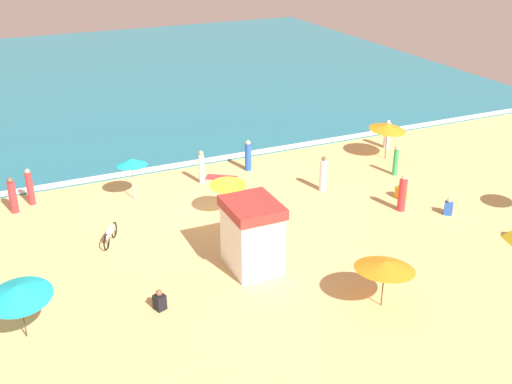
{
  "coord_description": "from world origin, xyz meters",
  "views": [
    {
      "loc": [
        -9.49,
        -25.06,
        13.32
      ],
      "look_at": [
        1.85,
        -0.23,
        0.8
      ],
      "focal_mm": 43.64,
      "sensor_mm": 36.0,
      "label": 1
    }
  ],
  "objects_px": {
    "lifeguard_cabana": "(252,235)",
    "beachgoer_11": "(248,156)",
    "beach_umbrella_4": "(18,291)",
    "beachgoer_10": "(396,161)",
    "beachgoer_0": "(402,194)",
    "beachgoer_2": "(202,167)",
    "beach_umbrella_1": "(132,162)",
    "beach_umbrella_7": "(388,127)",
    "beachgoer_7": "(13,196)",
    "beach_umbrella_3": "(228,182)",
    "beachgoer_1": "(401,192)",
    "beachgoer_8": "(30,187)",
    "parked_bicycle": "(110,235)",
    "beach_umbrella_2": "(385,265)",
    "beachgoer_5": "(449,207)",
    "beachgoer_4": "(323,175)",
    "beachgoer_9": "(160,301)"
  },
  "relations": [
    {
      "from": "lifeguard_cabana",
      "to": "beachgoer_11",
      "type": "xyz_separation_m",
      "value": [
        4.01,
        9.45,
        -0.66
      ]
    },
    {
      "from": "beach_umbrella_4",
      "to": "beachgoer_10",
      "type": "bearing_deg",
      "value": 17.87
    },
    {
      "from": "beachgoer_4",
      "to": "beachgoer_9",
      "type": "relative_size",
      "value": 2.29
    },
    {
      "from": "beachgoer_1",
      "to": "beachgoer_4",
      "type": "bearing_deg",
      "value": 142.09
    },
    {
      "from": "beach_umbrella_4",
      "to": "beachgoer_10",
      "type": "height_order",
      "value": "beach_umbrella_4"
    },
    {
      "from": "lifeguard_cabana",
      "to": "beachgoer_9",
      "type": "relative_size",
      "value": 3.54
    },
    {
      "from": "beachgoer_10",
      "to": "beachgoer_0",
      "type": "bearing_deg",
      "value": -122.21
    },
    {
      "from": "beachgoer_0",
      "to": "beachgoer_4",
      "type": "distance_m",
      "value": 4.25
    },
    {
      "from": "beachgoer_8",
      "to": "beachgoer_2",
      "type": "bearing_deg",
      "value": -7.18
    },
    {
      "from": "beach_umbrella_2",
      "to": "beachgoer_1",
      "type": "relative_size",
      "value": 3.9
    },
    {
      "from": "beach_umbrella_3",
      "to": "beach_umbrella_2",
      "type": "bearing_deg",
      "value": -75.48
    },
    {
      "from": "beachgoer_1",
      "to": "beachgoer_8",
      "type": "bearing_deg",
      "value": 157.66
    },
    {
      "from": "beach_umbrella_2",
      "to": "beach_umbrella_4",
      "type": "relative_size",
      "value": 1.06
    },
    {
      "from": "beach_umbrella_3",
      "to": "parked_bicycle",
      "type": "distance_m",
      "value": 5.82
    },
    {
      "from": "beachgoer_0",
      "to": "beachgoer_9",
      "type": "xyz_separation_m",
      "value": [
        -12.92,
        -3.03,
        -0.49
      ]
    },
    {
      "from": "beachgoer_4",
      "to": "beachgoer_9",
      "type": "bearing_deg",
      "value": -148.14
    },
    {
      "from": "beachgoer_2",
      "to": "beachgoer_1",
      "type": "bearing_deg",
      "value": -34.89
    },
    {
      "from": "beach_umbrella_3",
      "to": "beachgoer_11",
      "type": "distance_m",
      "value": 5.8
    },
    {
      "from": "beachgoer_7",
      "to": "beachgoer_8",
      "type": "bearing_deg",
      "value": 35.59
    },
    {
      "from": "beachgoer_1",
      "to": "beachgoer_11",
      "type": "height_order",
      "value": "beachgoer_11"
    },
    {
      "from": "beach_umbrella_7",
      "to": "beachgoer_1",
      "type": "distance_m",
      "value": 5.67
    },
    {
      "from": "parked_bicycle",
      "to": "beachgoer_1",
      "type": "bearing_deg",
      "value": -5.91
    },
    {
      "from": "beach_umbrella_7",
      "to": "parked_bicycle",
      "type": "distance_m",
      "value": 17.19
    },
    {
      "from": "lifeguard_cabana",
      "to": "beach_umbrella_2",
      "type": "height_order",
      "value": "lifeguard_cabana"
    },
    {
      "from": "parked_bicycle",
      "to": "beachgoer_9",
      "type": "bearing_deg",
      "value": -84.67
    },
    {
      "from": "parked_bicycle",
      "to": "beachgoer_9",
      "type": "relative_size",
      "value": 1.97
    },
    {
      "from": "beach_umbrella_7",
      "to": "beachgoer_0",
      "type": "height_order",
      "value": "beach_umbrella_7"
    },
    {
      "from": "beachgoer_0",
      "to": "beachgoer_11",
      "type": "relative_size",
      "value": 1.04
    },
    {
      "from": "beachgoer_11",
      "to": "beach_umbrella_2",
      "type": "bearing_deg",
      "value": -93.28
    },
    {
      "from": "beachgoer_10",
      "to": "beach_umbrella_3",
      "type": "bearing_deg",
      "value": -175.33
    },
    {
      "from": "beachgoer_1",
      "to": "beachgoer_10",
      "type": "height_order",
      "value": "beachgoer_10"
    },
    {
      "from": "beachgoer_0",
      "to": "beachgoer_7",
      "type": "height_order",
      "value": "beachgoer_0"
    },
    {
      "from": "beach_umbrella_2",
      "to": "beachgoer_2",
      "type": "bearing_deg",
      "value": 99.26
    },
    {
      "from": "beachgoer_2",
      "to": "beachgoer_9",
      "type": "bearing_deg",
      "value": -117.74
    },
    {
      "from": "lifeguard_cabana",
      "to": "beachgoer_10",
      "type": "distance_m",
      "value": 12.34
    },
    {
      "from": "lifeguard_cabana",
      "to": "parked_bicycle",
      "type": "bearing_deg",
      "value": 137.36
    },
    {
      "from": "beach_umbrella_3",
      "to": "beachgoer_1",
      "type": "height_order",
      "value": "beach_umbrella_3"
    },
    {
      "from": "beachgoer_0",
      "to": "beachgoer_2",
      "type": "distance_m",
      "value": 10.38
    },
    {
      "from": "beachgoer_1",
      "to": "beachgoer_2",
      "type": "relative_size",
      "value": 0.44
    },
    {
      "from": "beach_umbrella_4",
      "to": "beachgoer_4",
      "type": "bearing_deg",
      "value": 22.3
    },
    {
      "from": "beach_umbrella_3",
      "to": "beachgoer_8",
      "type": "xyz_separation_m",
      "value": [
        -8.31,
        5.22,
        -0.88
      ]
    },
    {
      "from": "beach_umbrella_3",
      "to": "beachgoer_1",
      "type": "xyz_separation_m",
      "value": [
        8.66,
        -1.75,
        -1.45
      ]
    },
    {
      "from": "beachgoer_4",
      "to": "beachgoer_7",
      "type": "xyz_separation_m",
      "value": [
        -14.7,
        3.93,
        -0.02
      ]
    },
    {
      "from": "beachgoer_1",
      "to": "beachgoer_10",
      "type": "relative_size",
      "value": 0.48
    },
    {
      "from": "beach_umbrella_7",
      "to": "beachgoer_5",
      "type": "xyz_separation_m",
      "value": [
        -1.54,
        -7.29,
        -1.55
      ]
    },
    {
      "from": "beach_umbrella_1",
      "to": "beach_umbrella_7",
      "type": "distance_m",
      "value": 14.71
    },
    {
      "from": "beach_umbrella_3",
      "to": "beachgoer_0",
      "type": "xyz_separation_m",
      "value": [
        7.81,
        -2.91,
        -0.93
      ]
    },
    {
      "from": "beachgoer_7",
      "to": "beach_umbrella_4",
      "type": "bearing_deg",
      "value": -93.1
    },
    {
      "from": "beach_umbrella_4",
      "to": "beachgoer_2",
      "type": "xyz_separation_m",
      "value": [
        9.91,
        9.73,
        -0.92
      ]
    },
    {
      "from": "beach_umbrella_4",
      "to": "beach_umbrella_7",
      "type": "distance_m",
      "value": 22.59
    }
  ]
}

